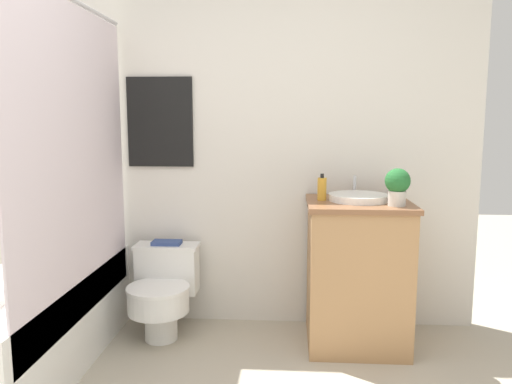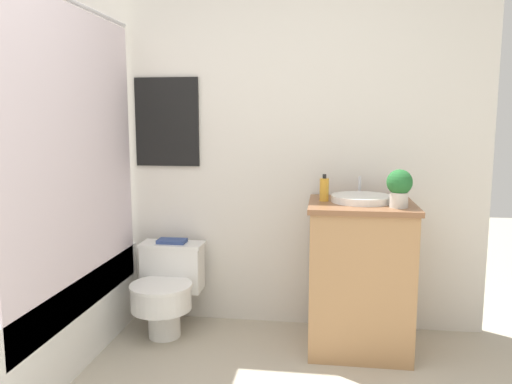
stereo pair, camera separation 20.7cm
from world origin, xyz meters
The scene contains 8 objects.
wall_back centered at (-0.01, 1.95, 1.25)m, with size 3.43×0.07×2.50m.
shower_area centered at (-0.90, 1.16, 0.31)m, with size 0.61×1.52×1.98m.
toilet centered at (-0.31, 1.65, 0.31)m, with size 0.41×0.53×0.56m.
vanity centered at (0.90, 1.62, 0.45)m, with size 0.61×0.58×0.89m.
sink centered at (0.90, 1.65, 0.91)m, with size 0.36×0.39×0.13m.
soap_bottle centered at (0.68, 1.65, 0.96)m, with size 0.05×0.05×0.16m.
potted_plant centered at (1.09, 1.48, 1.01)m, with size 0.14×0.14×0.21m.
book_on_tank centered at (-0.31, 1.78, 0.57)m, with size 0.19×0.11×0.02m.
Camera 1 is at (0.49, -1.34, 1.37)m, focal length 35.00 mm.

